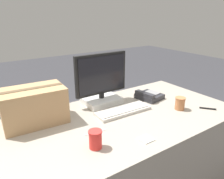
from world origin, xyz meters
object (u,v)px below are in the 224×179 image
keyboard (123,111)px  spoon (99,131)px  monitor (101,85)px  paper_cup_left (95,139)px  pen_marker (208,108)px  desk_phone (149,96)px  sticky_note_pad (146,139)px  cardboard_box (34,106)px  paper_cup_right (180,103)px

keyboard → spoon: (-0.30, -0.13, -0.01)m
monitor → paper_cup_left: (-0.36, -0.51, -0.11)m
monitor → pen_marker: size_ratio=4.46×
desk_phone → spoon: bearing=-169.3°
spoon → sticky_note_pad: (0.18, -0.24, 0.00)m
monitor → pen_marker: 0.85m
spoon → cardboard_box: (-0.30, 0.34, 0.12)m
desk_phone → paper_cup_right: size_ratio=2.28×
sticky_note_pad → keyboard: bearing=73.2°
keyboard → paper_cup_left: 0.49m
keyboard → spoon: keyboard is taller
cardboard_box → sticky_note_pad: cardboard_box is taller
keyboard → cardboard_box: size_ratio=1.03×
sticky_note_pad → paper_cup_left: bearing=161.3°
monitor → paper_cup_right: (0.43, -0.44, -0.11)m
desk_phone → paper_cup_left: size_ratio=2.09×
monitor → cardboard_box: monitor is taller
paper_cup_left → sticky_note_pad: paper_cup_left is taller
pen_marker → paper_cup_right: bearing=-163.8°
sticky_note_pad → desk_phone: bearing=45.4°
paper_cup_right → pen_marker: bearing=-33.9°
keyboard → sticky_note_pad: 0.39m
desk_phone → paper_cup_left: bearing=-162.6°
desk_phone → cardboard_box: 0.95m
pen_marker → spoon: bearing=-142.3°
keyboard → paper_cup_left: bearing=-143.5°
monitor → sticky_note_pad: (-0.07, -0.61, -0.16)m
paper_cup_left → cardboard_box: size_ratio=0.25×
keyboard → paper_cup_right: size_ratio=4.46×
monitor → paper_cup_right: bearing=-45.4°
desk_phone → sticky_note_pad: desk_phone is taller
monitor → keyboard: monitor is taller
desk_phone → paper_cup_right: paper_cup_right is taller
spoon → sticky_note_pad: size_ratio=1.91×
desk_phone → sticky_note_pad: (-0.46, -0.46, -0.02)m
paper_cup_left → spoon: paper_cup_left is taller
monitor → pen_marker: monitor is taller
paper_cup_left → paper_cup_right: 0.80m
cardboard_box → paper_cup_left: bearing=-68.5°
desk_phone → paper_cup_right: (0.05, -0.29, 0.02)m
desk_phone → sticky_note_pad: size_ratio=2.84×
keyboard → paper_cup_left: size_ratio=4.08×
desk_phone → keyboard: bearing=-173.9°
paper_cup_right → cardboard_box: cardboard_box is taller
keyboard → cardboard_box: bearing=162.6°
paper_cup_right → sticky_note_pad: bearing=-161.4°
keyboard → pen_marker: bearing=-27.5°
paper_cup_right → sticky_note_pad: 0.53m
monitor → pen_marker: bearing=-42.4°
spoon → pen_marker: (0.87, -0.19, 0.00)m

